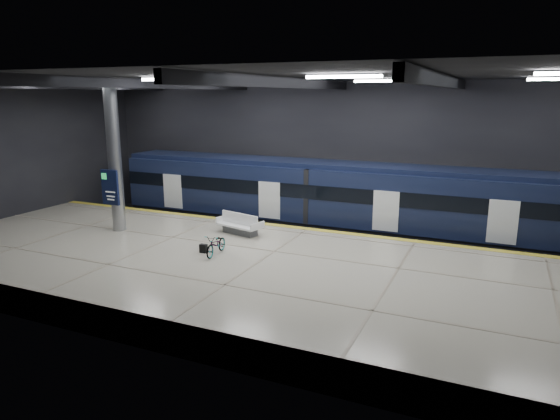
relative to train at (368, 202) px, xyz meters
The scene contains 10 objects.
ground 6.26m from the train, 111.48° to the right, with size 30.00×30.00×0.00m, color black.
room_shell 6.95m from the train, 111.51° to the right, with size 30.10×16.10×8.05m.
platform 8.42m from the train, 105.14° to the right, with size 30.00×11.00×1.10m, color #C0B5A2.
safety_strip 3.62m from the train, 128.23° to the right, with size 30.00×0.40×0.01m, color gold.
rails 2.93m from the train, behind, with size 30.00×1.52×0.16m.
train is the anchor object (origin of this frame).
bench 6.73m from the train, 134.29° to the right, with size 2.34×1.42×0.97m.
bicycle 8.86m from the train, 117.53° to the right, with size 0.56×1.61×0.85m, color #99999E.
pannier_bag 9.17m from the train, 120.87° to the right, with size 0.30×0.18×0.35m, color black.
info_column 12.31m from the train, 147.30° to the right, with size 0.90×0.78×6.90m.
Camera 1 is at (8.08, -18.55, 7.31)m, focal length 32.00 mm.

